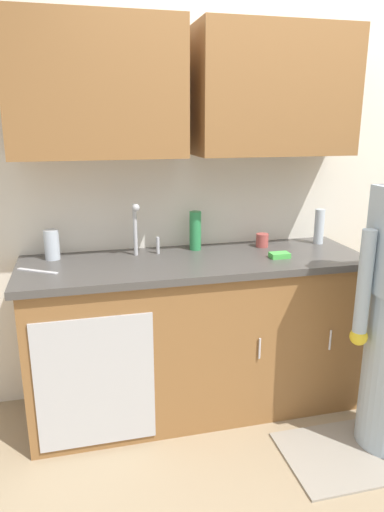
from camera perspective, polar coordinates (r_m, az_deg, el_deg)
name	(u,v)px	position (r m, az deg, el deg)	size (l,w,h in m)	color
ground_plane	(333,465)	(2.71, 16.82, -23.23)	(9.00, 9.00, 0.00)	#998466
kitchen_wall_with_uppers	(249,157)	(2.96, 6.93, 11.86)	(4.80, 0.44, 2.70)	silver
counter_cabinet	(195,337)	(2.82, 0.34, -9.89)	(1.90, 0.62, 0.90)	brown
countertop	(195,262)	(2.66, 0.41, -0.71)	(1.96, 0.66, 0.04)	#474442
sink	(146,264)	(2.61, -5.59, -0.97)	(0.50, 0.36, 0.35)	#B7BABF
floor_mat	(358,452)	(2.82, 19.64, -21.60)	(0.80, 0.50, 0.01)	gray
bottle_water_tall	(52,245)	(2.73, -16.75, 1.34)	(0.08, 0.08, 0.17)	silver
bottle_dish_liquid	(195,231)	(2.81, 0.41, 3.11)	(0.07, 0.07, 0.23)	#2D8C4C
bottle_cleaner_spray	(319,226)	(3.06, 15.26, 3.50)	(0.06, 0.06, 0.22)	silver
cup_by_sink	(262,240)	(2.92, 8.57, 1.91)	(0.08, 0.08, 0.08)	#B24C47
knife_on_counter	(37,271)	(2.55, -18.36, -1.75)	(0.24, 0.02, 0.01)	silver
sponge	(280,255)	(2.70, 10.64, 0.09)	(0.11, 0.07, 0.03)	#4CBF4C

